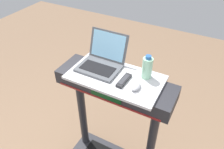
{
  "coord_description": "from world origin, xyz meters",
  "views": [
    {
      "loc": [
        0.57,
        -0.42,
        2.12
      ],
      "look_at": [
        0.0,
        0.65,
        1.18
      ],
      "focal_mm": 35.47,
      "sensor_mm": 36.0,
      "label": 1
    }
  ],
  "objects": [
    {
      "name": "laptop",
      "position": [
        -0.15,
        0.77,
        1.18
      ],
      "size": [
        0.31,
        0.3,
        0.24
      ],
      "rotation": [
        0.0,
        0.0,
        -0.04
      ],
      "color": "#515459",
      "rests_on": "desk_board"
    },
    {
      "name": "computer_mouse",
      "position": [
        0.18,
        0.65,
        1.15
      ],
      "size": [
        0.06,
        0.1,
        0.03
      ],
      "primitive_type": "ellipsoid",
      "rotation": [
        0.0,
        0.0,
        0.05
      ],
      "color": "#B2B2B7",
      "rests_on": "desk_board"
    },
    {
      "name": "tv_remote",
      "position": [
        0.08,
        0.67,
        1.14
      ],
      "size": [
        0.05,
        0.16,
        0.02
      ],
      "color": "#232326",
      "rests_on": "desk_board"
    },
    {
      "name": "water_bottle",
      "position": [
        0.2,
        0.8,
        1.21
      ],
      "size": [
        0.07,
        0.07,
        0.18
      ],
      "color": "#9EDBB2",
      "rests_on": "desk_board"
    },
    {
      "name": "desk_board",
      "position": [
        0.0,
        0.7,
        1.12
      ],
      "size": [
        0.68,
        0.37,
        0.02
      ],
      "primitive_type": "cube",
      "color": "silver",
      "rests_on": "treadmill_base"
    }
  ]
}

